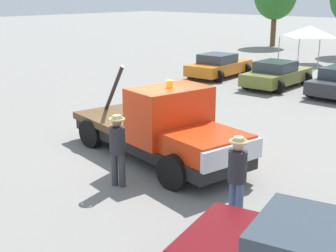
{
  "coord_description": "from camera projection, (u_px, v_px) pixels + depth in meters",
  "views": [
    {
      "loc": [
        9.01,
        -9.3,
        4.66
      ],
      "look_at": [
        0.5,
        0.0,
        1.05
      ],
      "focal_mm": 50.0,
      "sensor_mm": 36.0,
      "label": 1
    }
  ],
  "objects": [
    {
      "name": "canopy_tent_white",
      "position": [
        310.0,
        31.0,
        31.19
      ],
      "size": [
        2.92,
        2.92,
        2.53
      ],
      "color": "#9E9EA3",
      "rests_on": "ground"
    },
    {
      "name": "parked_car_orange",
      "position": [
        219.0,
        66.0,
        26.55
      ],
      "size": [
        2.68,
        4.5,
        1.34
      ],
      "rotation": [
        0.0,
        0.0,
        1.65
      ],
      "color": "orange",
      "rests_on": "ground"
    },
    {
      "name": "person_near_truck",
      "position": [
        237.0,
        172.0,
        9.68
      ],
      "size": [
        0.41,
        0.41,
        1.84
      ],
      "rotation": [
        0.0,
        0.0,
        1.3
      ],
      "color": "#475B84",
      "rests_on": "ground"
    },
    {
      "name": "ground_plane",
      "position": [
        155.0,
        157.0,
        13.73
      ],
      "size": [
        160.0,
        160.0,
        0.0
      ],
      "primitive_type": "plane",
      "color": "gray"
    },
    {
      "name": "tow_truck",
      "position": [
        163.0,
        130.0,
        13.18
      ],
      "size": [
        6.54,
        3.12,
        2.51
      ],
      "rotation": [
        0.0,
        0.0,
        -0.18
      ],
      "color": "black",
      "rests_on": "ground"
    },
    {
      "name": "parked_car_olive",
      "position": [
        277.0,
        74.0,
        23.74
      ],
      "size": [
        2.52,
        4.52,
        1.34
      ],
      "rotation": [
        0.0,
        0.0,
        1.61
      ],
      "color": "olive",
      "rests_on": "ground"
    },
    {
      "name": "person_at_hood",
      "position": [
        118.0,
        145.0,
        11.41
      ],
      "size": [
        0.4,
        0.4,
        1.82
      ],
      "rotation": [
        0.0,
        0.0,
        1.92
      ],
      "color": "#38383D",
      "rests_on": "ground"
    }
  ]
}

